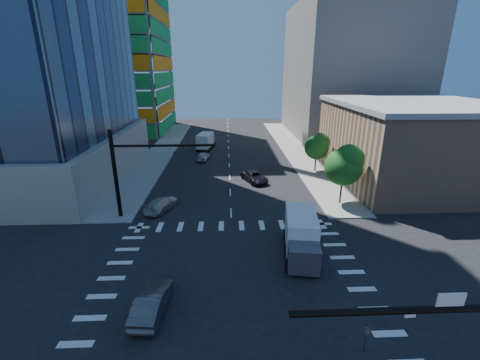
{
  "coord_description": "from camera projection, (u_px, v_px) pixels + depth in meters",
  "views": [
    {
      "loc": [
        -0.35,
        -19.33,
        14.65
      ],
      "look_at": [
        0.8,
        8.0,
        5.11
      ],
      "focal_mm": 24.0,
      "sensor_mm": 36.0,
      "label": 1
    }
  ],
  "objects": [
    {
      "name": "car_nb_far",
      "position": [
        255.0,
        177.0,
        43.67
      ],
      "size": [
        3.93,
        5.42,
        1.37
      ],
      "primitive_type": "imported",
      "rotation": [
        0.0,
        0.0,
        0.38
      ],
      "color": "black",
      "rests_on": "ground"
    },
    {
      "name": "signal_mast_nw",
      "position": [
        130.0,
        166.0,
        31.71
      ],
      "size": [
        10.2,
        0.4,
        9.0
      ],
      "color": "black",
      "rests_on": "sidewalk_nw"
    },
    {
      "name": "construction_building",
      "position": [
        105.0,
        22.0,
        72.31
      ],
      "size": [
        25.16,
        34.5,
        70.6
      ],
      "color": "slate",
      "rests_on": "ground"
    },
    {
      "name": "tree_south",
      "position": [
        345.0,
        165.0,
        35.15
      ],
      "size": [
        4.16,
        4.16,
        6.82
      ],
      "color": "#382316",
      "rests_on": "sidewalk_ne"
    },
    {
      "name": "ground",
      "position": [
        234.0,
        284.0,
        23.07
      ],
      "size": [
        160.0,
        160.0,
        0.0
      ],
      "primitive_type": "plane",
      "color": "black",
      "rests_on": "ground"
    },
    {
      "name": "road_markings",
      "position": [
        234.0,
        284.0,
        23.07
      ],
      "size": [
        20.0,
        20.0,
        0.01
      ],
      "primitive_type": "cube",
      "color": "silver",
      "rests_on": "ground"
    },
    {
      "name": "commercial_building",
      "position": [
        415.0,
        142.0,
        43.07
      ],
      "size": [
        20.5,
        22.5,
        10.6
      ],
      "color": "tan",
      "rests_on": "ground"
    },
    {
      "name": "bg_building_ne",
      "position": [
        348.0,
        72.0,
        71.43
      ],
      "size": [
        24.0,
        30.0,
        28.0
      ],
      "primitive_type": "cube",
      "color": "slate",
      "rests_on": "ground"
    },
    {
      "name": "tree_north",
      "position": [
        318.0,
        146.0,
        46.71
      ],
      "size": [
        3.54,
        3.52,
        5.78
      ],
      "color": "#382316",
      "rests_on": "sidewalk_ne"
    },
    {
      "name": "sidewalk_ne",
      "position": [
        294.0,
        149.0,
        61.28
      ],
      "size": [
        5.0,
        60.0,
        0.15
      ],
      "primitive_type": "cube",
      "color": "gray",
      "rests_on": "ground"
    },
    {
      "name": "box_truck_far",
      "position": [
        206.0,
        142.0,
        61.59
      ],
      "size": [
        3.58,
        6.23,
        3.07
      ],
      "rotation": [
        0.0,
        0.0,
        2.95
      ],
      "color": "black",
      "rests_on": "ground"
    },
    {
      "name": "box_truck_near",
      "position": [
        301.0,
        240.0,
        26.09
      ],
      "size": [
        3.53,
        6.57,
        3.28
      ],
      "rotation": [
        0.0,
        0.0,
        -0.14
      ],
      "color": "black",
      "rests_on": "ground"
    },
    {
      "name": "sidewalk_nw",
      "position": [
        162.0,
        150.0,
        60.29
      ],
      "size": [
        5.0,
        60.0,
        0.15
      ],
      "primitive_type": "cube",
      "color": "gray",
      "rests_on": "ground"
    },
    {
      "name": "car_sb_cross",
      "position": [
        152.0,
        302.0,
        20.13
      ],
      "size": [
        2.03,
        4.81,
        1.55
      ],
      "primitive_type": "imported",
      "rotation": [
        0.0,
        0.0,
        3.06
      ],
      "color": "#454649",
      "rests_on": "ground"
    },
    {
      "name": "car_sb_near",
      "position": [
        162.0,
        204.0,
        34.94
      ],
      "size": [
        3.71,
        5.27,
        1.42
      ],
      "primitive_type": "imported",
      "rotation": [
        0.0,
        0.0,
        2.75
      ],
      "color": "#B6B6B6",
      "rests_on": "ground"
    },
    {
      "name": "car_sb_mid",
      "position": [
        203.0,
        156.0,
        53.91
      ],
      "size": [
        2.21,
        4.35,
        1.42
      ],
      "primitive_type": "imported",
      "rotation": [
        0.0,
        0.0,
        3.01
      ],
      "color": "#B3B8BC",
      "rests_on": "ground"
    }
  ]
}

